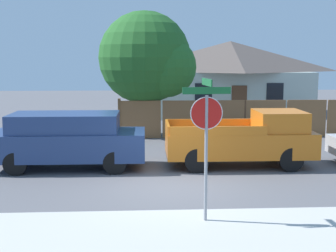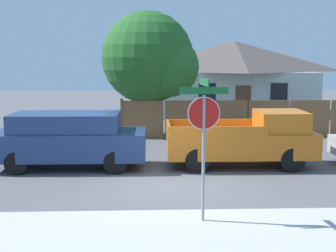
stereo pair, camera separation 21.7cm
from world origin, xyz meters
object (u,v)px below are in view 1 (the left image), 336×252
oak_tree (149,60)px  red_suv (68,139)px  house (230,76)px  orange_pickup (246,139)px  stop_sign (206,125)px

oak_tree → red_suv: bearing=-113.2°
house → red_suv: (-8.09, -14.89, -1.43)m
house → orange_pickup: house is taller
oak_tree → house: bearing=57.7°
orange_pickup → stop_sign: size_ratio=1.55×
oak_tree → stop_sign: oak_tree is taller
red_suv → orange_pickup: bearing=0.4°
stop_sign → red_suv: bearing=121.8°
red_suv → orange_pickup: (5.83, -0.00, -0.08)m
oak_tree → red_suv: 7.44m
oak_tree → stop_sign: size_ratio=1.82×
oak_tree → orange_pickup: 7.60m
house → oak_tree: 10.07m
oak_tree → orange_pickup: size_ratio=1.18×
house → stop_sign: bearing=-102.1°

